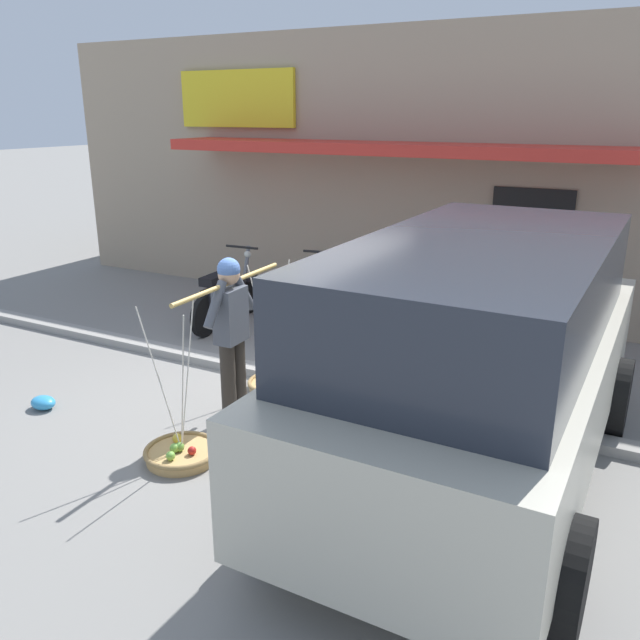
{
  "coord_description": "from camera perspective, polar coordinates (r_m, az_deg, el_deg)",
  "views": [
    {
      "loc": [
        3.51,
        -5.28,
        3.01
      ],
      "look_at": [
        0.37,
        0.6,
        0.85
      ],
      "focal_mm": 36.33,
      "sensor_mm": 36.0,
      "label": 1
    }
  ],
  "objects": [
    {
      "name": "motorcycle_end_of_row",
      "position": [
        8.4,
        13.97,
        -0.32
      ],
      "size": [
        0.54,
        1.81,
        1.09
      ],
      "color": "black",
      "rests_on": "ground"
    },
    {
      "name": "motorcycle_third_in_row",
      "position": [
        8.37,
        4.93,
        0.09
      ],
      "size": [
        0.54,
        1.82,
        1.09
      ],
      "color": "black",
      "rests_on": "ground"
    },
    {
      "name": "motorcycle_nearest_shop",
      "position": [
        9.54,
        -8.24,
        2.22
      ],
      "size": [
        0.54,
        1.82,
        1.09
      ],
      "color": "black",
      "rests_on": "ground"
    },
    {
      "name": "motorcycle_second_in_row",
      "position": [
        9.09,
        -0.86,
        1.61
      ],
      "size": [
        0.54,
        1.81,
        1.09
      ],
      "color": "black",
      "rests_on": "ground"
    },
    {
      "name": "plastic_litter_bag",
      "position": [
        7.49,
        -23.2,
        -6.7
      ],
      "size": [
        0.28,
        0.22,
        0.14
      ],
      "primitive_type": "ellipsoid",
      "color": "#3393D1",
      "rests_on": "ground"
    },
    {
      "name": "ground_plane",
      "position": [
        7.02,
        -5.04,
        -7.51
      ],
      "size": [
        90.0,
        90.0,
        0.0
      ],
      "primitive_type": "plane",
      "color": "gray"
    },
    {
      "name": "fruit_basket_right_side",
      "position": [
        6.09,
        -12.09,
        -11.31
      ],
      "size": [
        0.68,
        0.68,
        1.45
      ],
      "color": "tan",
      "rests_on": "ground"
    },
    {
      "name": "fruit_basket_left_side",
      "position": [
        7.35,
        -3.78,
        -5.62
      ],
      "size": [
        0.68,
        0.68,
        1.45
      ],
      "color": "tan",
      "rests_on": "ground"
    },
    {
      "name": "parked_truck",
      "position": [
        5.39,
        13.98,
        -3.02
      ],
      "size": [
        2.21,
        4.83,
        2.1
      ],
      "color": "beige",
      "rests_on": "ground"
    },
    {
      "name": "wooden_crate",
      "position": [
        8.49,
        12.7,
        -2.12
      ],
      "size": [
        0.44,
        0.36,
        0.32
      ],
      "primitive_type": "cube",
      "color": "olive",
      "rests_on": "ground"
    },
    {
      "name": "storefront_building",
      "position": [
        12.37,
        11.5,
        13.39
      ],
      "size": [
        13.0,
        6.0,
        4.2
      ],
      "color": "tan",
      "rests_on": "ground"
    },
    {
      "name": "fruit_vendor",
      "position": [
        6.35,
        -7.81,
        -0.88
      ],
      "size": [
        0.22,
        1.72,
        1.7
      ],
      "color": "#2D2823",
      "rests_on": "ground"
    },
    {
      "name": "sidewalk_curb",
      "position": [
        7.54,
        -2.15,
        -5.17
      ],
      "size": [
        20.0,
        0.24,
        0.1
      ],
      "primitive_type": "cube",
      "color": "gray",
      "rests_on": "ground"
    }
  ]
}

